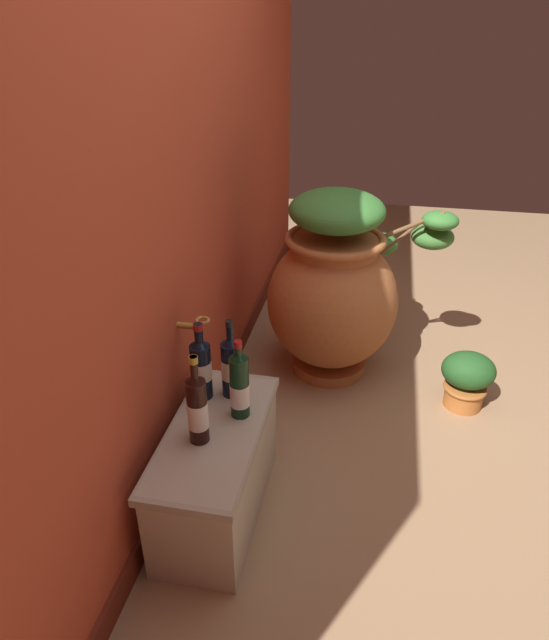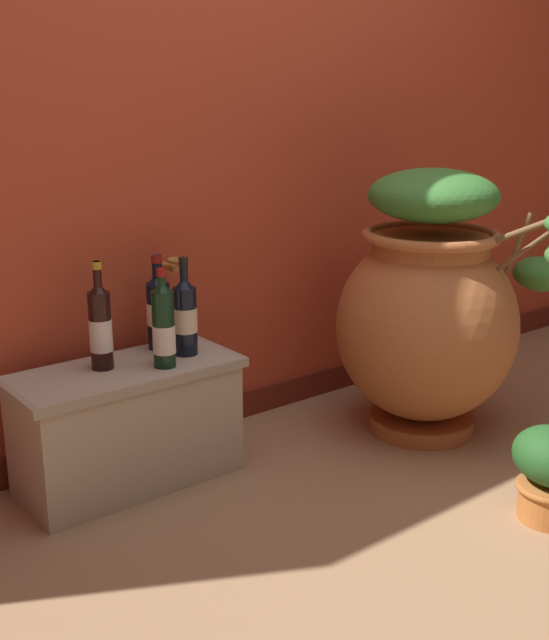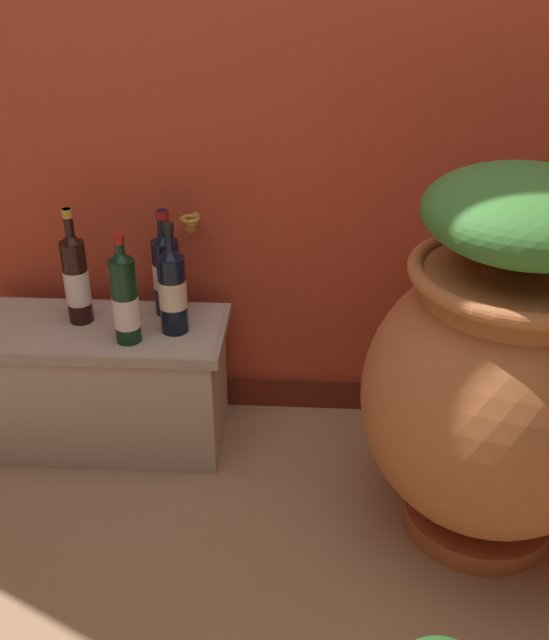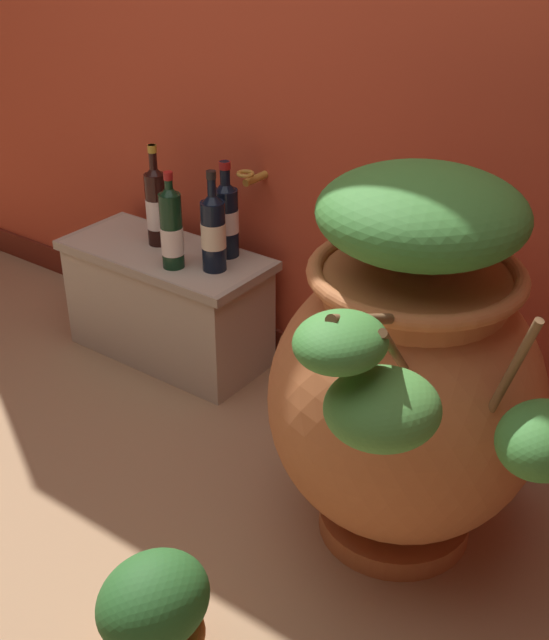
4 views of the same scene
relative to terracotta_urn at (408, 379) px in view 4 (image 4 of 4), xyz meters
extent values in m
plane|color=#9E7A56|center=(-0.58, -0.58, -0.47)|extent=(7.00, 7.00, 0.00)
cube|color=maroon|center=(-0.58, 0.51, -0.41)|extent=(4.40, 0.02, 0.10)
cylinder|color=#B28433|center=(-0.80, 0.47, 0.18)|extent=(0.02, 0.10, 0.02)
torus|color=#B28433|center=(-0.80, 0.42, 0.21)|extent=(0.06, 0.06, 0.01)
cylinder|color=#B26638|center=(-0.01, 0.01, -0.44)|extent=(0.38, 0.38, 0.06)
ellipsoid|color=#B26638|center=(-0.01, 0.01, -0.07)|extent=(0.65, 0.65, 0.68)
cylinder|color=#B26638|center=(-0.01, 0.01, 0.22)|extent=(0.41, 0.41, 0.09)
torus|color=#B26638|center=(-0.01, 0.01, 0.26)|extent=(0.48, 0.48, 0.04)
cylinder|color=brown|center=(0.28, -0.14, 0.21)|extent=(0.09, 0.06, 0.26)
ellipsoid|color=#387A33|center=(0.37, -0.19, 0.11)|extent=(0.17, 0.21, 0.12)
cylinder|color=brown|center=(0.12, -0.32, 0.27)|extent=(0.09, 0.25, 0.23)
ellipsoid|color=#428438|center=(0.17, -0.44, 0.24)|extent=(0.20, 0.21, 0.12)
cylinder|color=brown|center=(0.07, -0.33, 0.33)|extent=(0.06, 0.30, 0.16)
ellipsoid|color=#387A33|center=(0.09, -0.46, 0.35)|extent=(0.15, 0.17, 0.09)
ellipsoid|color=#387A33|center=(-0.01, 0.01, 0.40)|extent=(0.45, 0.45, 0.18)
cube|color=#B2A893|center=(-1.06, 0.31, -0.27)|extent=(0.68, 0.31, 0.39)
cube|color=#A09785|center=(-1.06, 0.31, -0.09)|extent=(0.72, 0.33, 0.03)
cylinder|color=black|center=(-0.84, 0.30, 0.04)|extent=(0.08, 0.08, 0.22)
cone|color=black|center=(-0.84, 0.30, 0.16)|extent=(0.08, 0.08, 0.04)
cylinder|color=black|center=(-0.84, 0.30, 0.20)|extent=(0.03, 0.03, 0.10)
cylinder|color=black|center=(-0.84, 0.30, 0.23)|extent=(0.03, 0.03, 0.02)
cylinder|color=beige|center=(-0.84, 0.30, 0.04)|extent=(0.08, 0.08, 0.08)
cylinder|color=black|center=(-1.11, 0.35, 0.04)|extent=(0.07, 0.07, 0.24)
cone|color=black|center=(-1.11, 0.35, 0.18)|extent=(0.07, 0.07, 0.04)
cylinder|color=black|center=(-1.11, 0.35, 0.21)|extent=(0.03, 0.03, 0.10)
cylinder|color=#B7932D|center=(-1.11, 0.35, 0.25)|extent=(0.03, 0.03, 0.02)
cylinder|color=silver|center=(-1.11, 0.35, 0.03)|extent=(0.07, 0.07, 0.10)
cylinder|color=black|center=(-0.87, 0.41, 0.04)|extent=(0.08, 0.08, 0.22)
cone|color=black|center=(-0.87, 0.41, 0.16)|extent=(0.08, 0.08, 0.04)
cylinder|color=black|center=(-0.87, 0.41, 0.19)|extent=(0.03, 0.03, 0.09)
cylinder|color=maroon|center=(-0.87, 0.41, 0.23)|extent=(0.04, 0.04, 0.02)
cylinder|color=silver|center=(-0.87, 0.41, 0.04)|extent=(0.08, 0.08, 0.07)
cylinder|color=black|center=(-0.95, 0.24, 0.04)|extent=(0.07, 0.07, 0.24)
cone|color=black|center=(-0.95, 0.24, 0.18)|extent=(0.07, 0.07, 0.04)
cylinder|color=black|center=(-0.95, 0.24, 0.20)|extent=(0.03, 0.03, 0.07)
cylinder|color=maroon|center=(-0.95, 0.24, 0.22)|extent=(0.03, 0.03, 0.02)
cylinder|color=silver|center=(-0.95, 0.24, 0.01)|extent=(0.07, 0.07, 0.09)
torus|color=#B2672E|center=(-0.20, -0.66, -0.36)|extent=(0.20, 0.20, 0.02)
ellipsoid|color=#235623|center=(-0.20, -0.66, -0.26)|extent=(0.21, 0.25, 0.17)
camera|label=1|loc=(-2.53, -0.20, 1.23)|focal=31.78mm
camera|label=2|loc=(-2.14, -1.83, 0.76)|focal=45.17mm
camera|label=3|loc=(-0.45, -1.52, 0.98)|focal=42.78mm
camera|label=4|loc=(0.69, -1.46, 1.04)|focal=46.19mm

